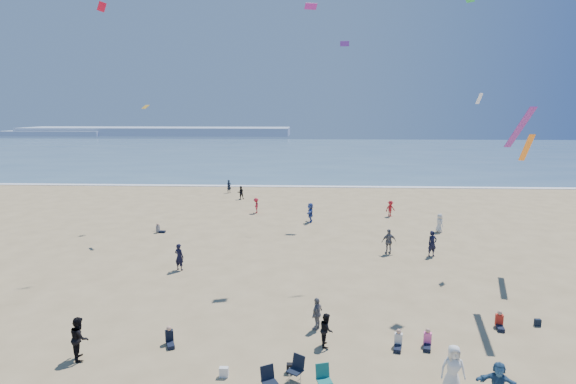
{
  "coord_description": "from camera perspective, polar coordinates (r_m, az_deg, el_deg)",
  "views": [
    {
      "loc": [
        3.06,
        -15.29,
        10.29
      ],
      "look_at": [
        2.0,
        8.0,
        6.03
      ],
      "focal_mm": 28.0,
      "sensor_mm": 36.0,
      "label": 1
    }
  ],
  "objects": [
    {
      "name": "headland_far",
      "position": [
        195.92,
        -16.3,
        7.41
      ],
      "size": [
        110.0,
        20.0,
        3.2
      ],
      "primitive_type": "cube",
      "color": "#7A8EA8",
      "rests_on": "ground"
    },
    {
      "name": "white_tote",
      "position": [
        19.07,
        -8.14,
        -21.69
      ],
      "size": [
        0.35,
        0.2,
        0.4
      ],
      "primitive_type": "cube",
      "color": "silver",
      "rests_on": "ground"
    },
    {
      "name": "headland_near",
      "position": [
        207.88,
        -27.31,
        6.66
      ],
      "size": [
        40.0,
        14.0,
        2.0
      ],
      "primitive_type": "cube",
      "color": "#7A8EA8",
      "rests_on": "ground"
    },
    {
      "name": "navy_bag",
      "position": [
        25.63,
        29.12,
        -14.27
      ],
      "size": [
        0.28,
        0.18,
        0.34
      ],
      "primitive_type": "cube",
      "color": "black",
      "rests_on": "ground"
    },
    {
      "name": "surf_line",
      "position": [
        61.23,
        -0.29,
        0.73
      ],
      "size": [
        220.0,
        1.2,
        0.08
      ],
      "primitive_type": "cube",
      "color": "white",
      "rests_on": "ground"
    },
    {
      "name": "black_backpack",
      "position": [
        19.15,
        0.3,
        -21.47
      ],
      "size": [
        0.3,
        0.22,
        0.38
      ],
      "primitive_type": "cube",
      "color": "black",
      "rests_on": "ground"
    },
    {
      "name": "standing_flyers",
      "position": [
        32.29,
        2.0,
        -6.64
      ],
      "size": [
        31.12,
        41.45,
        1.86
      ],
      "color": "silver",
      "rests_on": "ground"
    },
    {
      "name": "ocean",
      "position": [
        110.81,
        1.03,
        5.05
      ],
      "size": [
        220.0,
        100.0,
        0.06
      ],
      "primitive_type": "cube",
      "color": "#476B84",
      "rests_on": "ground"
    },
    {
      "name": "seated_group",
      "position": [
        24.54,
        2.31,
        -13.35
      ],
      "size": [
        22.79,
        18.97,
        0.84
      ],
      "color": "silver",
      "rests_on": "ground"
    },
    {
      "name": "kites_aloft",
      "position": [
        29.29,
        13.44,
        18.24
      ],
      "size": [
        47.91,
        35.31,
        28.36
      ],
      "color": "gold",
      "rests_on": "ground"
    },
    {
      "name": "chair_cluster",
      "position": [
        18.09,
        1.08,
        -22.4
      ],
      "size": [
        2.78,
        1.62,
        1.0
      ],
      "color": "black",
      "rests_on": "ground"
    }
  ]
}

